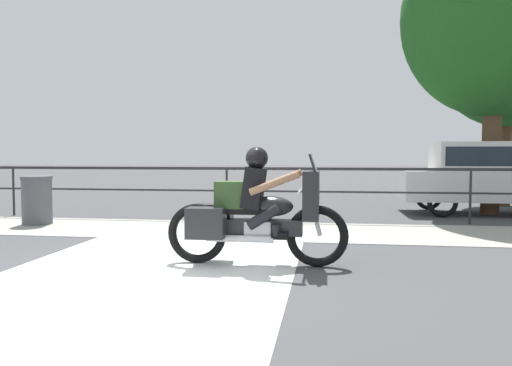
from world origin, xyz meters
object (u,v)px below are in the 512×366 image
(parked_car, at_px, (490,174))
(trash_bin, at_px, (37,200))
(motorcycle, at_px, (254,212))
(tree_behind_car, at_px, (495,16))
(tree_behind_sign, at_px, (508,47))

(parked_car, relative_size, trash_bin, 4.37)
(motorcycle, height_order, tree_behind_car, tree_behind_car)
(tree_behind_sign, bearing_deg, parked_car, -116.05)
(tree_behind_car, bearing_deg, parked_car, -151.60)
(parked_car, bearing_deg, trash_bin, -164.69)
(trash_bin, xyz_separation_m, tree_behind_car, (9.72, 3.19, 4.17))
(parked_car, xyz_separation_m, tree_behind_car, (0.02, 0.01, 3.70))
(parked_car, relative_size, tree_behind_sign, 0.66)
(motorcycle, bearing_deg, tree_behind_sign, 53.00)
(tree_behind_car, bearing_deg, trash_bin, -161.84)
(tree_behind_car, bearing_deg, tree_behind_sign, 64.31)
(tree_behind_sign, height_order, tree_behind_car, tree_behind_car)
(tree_behind_sign, distance_m, tree_behind_car, 2.37)
(trash_bin, bearing_deg, tree_behind_car, 18.16)
(parked_car, bearing_deg, tree_behind_sign, 61.12)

